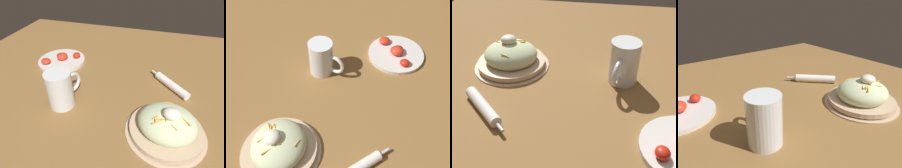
{
  "view_description": "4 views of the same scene",
  "coord_description": "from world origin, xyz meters",
  "views": [
    {
      "loc": [
        -0.2,
        0.49,
        0.46
      ],
      "look_at": [
        -0.05,
        -0.02,
        0.05
      ],
      "focal_mm": 30.13,
      "sensor_mm": 36.0,
      "label": 1
    },
    {
      "loc": [
        -0.59,
        -0.15,
        0.75
      ],
      "look_at": [
        -0.01,
        -0.02,
        0.07
      ],
      "focal_mm": 44.39,
      "sensor_mm": 36.0,
      "label": 2
    },
    {
      "loc": [
        0.05,
        -0.69,
        0.51
      ],
      "look_at": [
        -0.05,
        -0.05,
        0.05
      ],
      "focal_mm": 47.6,
      "sensor_mm": 36.0,
      "label": 3
    },
    {
      "loc": [
        0.3,
        0.43,
        0.34
      ],
      "look_at": [
        -0.05,
        -0.02,
        0.08
      ],
      "focal_mm": 32.69,
      "sensor_mm": 36.0,
      "label": 4
    }
  ],
  "objects": [
    {
      "name": "ground_plane",
      "position": [
        0.0,
        0.0,
        0.0
      ],
      "size": [
        1.43,
        1.43,
        0.0
      ],
      "primitive_type": "plane",
      "color": "olive"
    },
    {
      "name": "salad_plate",
      "position": [
        -0.25,
        0.1,
        0.03
      ],
      "size": [
        0.24,
        0.24,
        0.1
      ],
      "color": "#D1B28E",
      "rests_on": "ground_plane"
    },
    {
      "name": "beer_mug",
      "position": [
        0.1,
        0.07,
        0.06
      ],
      "size": [
        0.09,
        0.14,
        0.13
      ],
      "color": "white",
      "rests_on": "ground_plane"
    },
    {
      "name": "napkin_roll",
      "position": [
        -0.26,
        -0.13,
        0.02
      ],
      "size": [
        0.15,
        0.15,
        0.03
      ],
      "color": "white",
      "rests_on": "ground_plane"
    }
  ]
}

